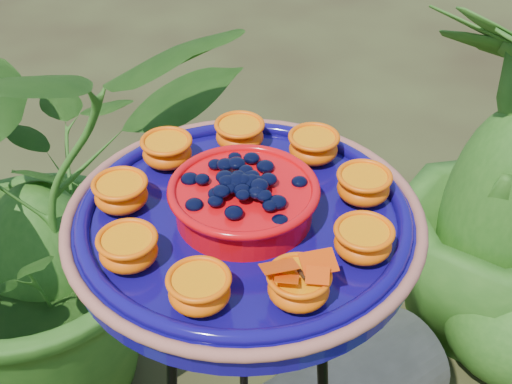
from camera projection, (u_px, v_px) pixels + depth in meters
feeder_dish at (244, 217)px, 0.89m from camera, size 0.47×0.47×0.10m
shrub_back_left at (34, 211)px, 1.54m from camera, size 1.08×1.01×0.99m
shrub_back_right at (508, 185)px, 1.68m from camera, size 0.70×0.70×0.91m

